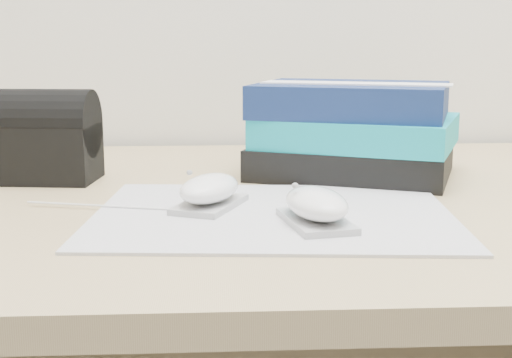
{
  "coord_description": "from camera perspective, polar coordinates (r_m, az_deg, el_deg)",
  "views": [
    {
      "loc": [
        -0.13,
        0.7,
        0.92
      ],
      "look_at": [
        -0.09,
        1.46,
        0.77
      ],
      "focal_mm": 50.0,
      "sensor_mm": 36.0,
      "label": 1
    }
  ],
  "objects": [
    {
      "name": "desk",
      "position": [
        1.04,
        4.54,
        -12.98
      ],
      "size": [
        1.6,
        0.8,
        0.73
      ],
      "color": "tan",
      "rests_on": "ground"
    },
    {
      "name": "mousepad",
      "position": [
        0.78,
        1.38,
        -2.84
      ],
      "size": [
        0.41,
        0.33,
        0.0
      ],
      "primitive_type": "cube",
      "rotation": [
        0.0,
        0.0,
        -0.08
      ],
      "color": "#9A9AA2",
      "rests_on": "desk"
    },
    {
      "name": "mouse_rear",
      "position": [
        0.8,
        -3.74,
        -0.98
      ],
      "size": [
        0.09,
        0.12,
        0.04
      ],
      "color": "#A8A9AB",
      "rests_on": "mousepad"
    },
    {
      "name": "mouse_front",
      "position": [
        0.73,
        4.85,
        -2.19
      ],
      "size": [
        0.08,
        0.11,
        0.04
      ],
      "color": "#A7A7AA",
      "rests_on": "mousepad"
    },
    {
      "name": "usb_cable",
      "position": [
        0.82,
        -11.91,
        -2.13
      ],
      "size": [
        0.19,
        0.05,
        0.0
      ],
      "primitive_type": "cylinder",
      "rotation": [
        0.0,
        1.57,
        -0.26
      ],
      "color": "white",
      "rests_on": "mousepad"
    },
    {
      "name": "book_stack",
      "position": [
        1.01,
        7.85,
        3.89
      ],
      "size": [
        0.32,
        0.29,
        0.13
      ],
      "color": "black",
      "rests_on": "desk"
    },
    {
      "name": "pouch",
      "position": [
        1.0,
        -16.5,
        3.26
      ],
      "size": [
        0.14,
        0.11,
        0.12
      ],
      "color": "black",
      "rests_on": "desk"
    }
  ]
}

